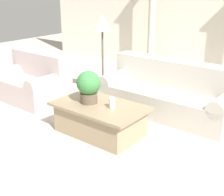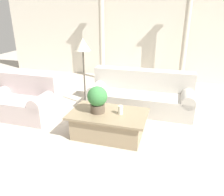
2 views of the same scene
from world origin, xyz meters
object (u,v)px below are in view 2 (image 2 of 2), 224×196
(loveseat, at_px, (25,99))
(potted_plant, at_px, (97,98))
(coffee_table, at_px, (108,124))
(floor_lamp, at_px, (83,49))
(sofa_long, at_px, (141,95))

(loveseat, height_order, potted_plant, potted_plant)
(loveseat, relative_size, coffee_table, 1.01)
(coffee_table, height_order, floor_lamp, floor_lamp)
(floor_lamp, bearing_deg, coffee_table, -51.61)
(coffee_table, distance_m, floor_lamp, 1.92)
(potted_plant, bearing_deg, floor_lamp, 121.94)
(sofa_long, relative_size, floor_lamp, 1.46)
(loveseat, relative_size, floor_lamp, 0.88)
(loveseat, xyz_separation_m, coffee_table, (2.01, -0.35, -0.12))
(potted_plant, bearing_deg, coffee_table, 7.01)
(potted_plant, height_order, floor_lamp, floor_lamp)
(loveseat, bearing_deg, coffee_table, -9.99)
(sofa_long, bearing_deg, loveseat, -157.20)
(sofa_long, height_order, loveseat, same)
(loveseat, height_order, floor_lamp, floor_lamp)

